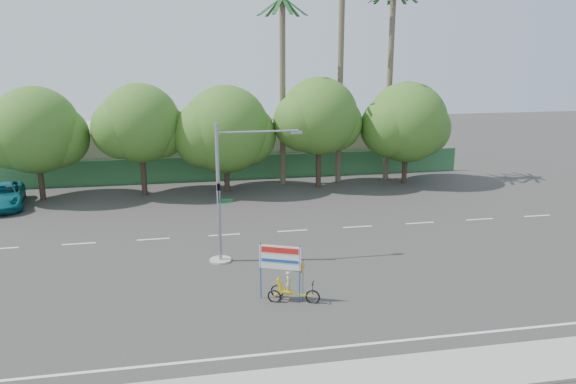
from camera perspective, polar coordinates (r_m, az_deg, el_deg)
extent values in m
plane|color=#33302D|center=(25.46, -0.50, -9.91)|extent=(120.00, 120.00, 0.00)
cube|color=#336B3D|center=(45.49, -5.33, 2.47)|extent=(38.00, 0.08, 2.00)
cube|color=#C4B49C|center=(49.88, -17.40, 4.11)|extent=(12.00, 8.00, 4.00)
cube|color=#C4B49C|center=(51.02, 3.16, 4.76)|extent=(14.00, 8.00, 3.60)
cylinder|color=#473828|center=(42.89, -23.83, 1.54)|extent=(0.40, 0.40, 3.52)
sphere|color=#2D5A1A|center=(42.34, -24.28, 5.76)|extent=(6.00, 6.00, 6.00)
sphere|color=#2D5A1A|center=(42.42, -22.34, 5.20)|extent=(4.32, 4.32, 4.32)
sphere|color=#2D5A1A|center=(42.48, -26.08, 5.15)|extent=(4.56, 4.56, 4.56)
cylinder|color=#473828|center=(41.81, -14.48, 2.18)|extent=(0.40, 0.40, 3.74)
sphere|color=#2D5A1A|center=(41.23, -14.78, 6.80)|extent=(5.60, 5.60, 5.60)
sphere|color=#2D5A1A|center=(41.54, -12.96, 6.14)|extent=(4.03, 4.03, 4.03)
sphere|color=#2D5A1A|center=(41.14, -16.53, 6.18)|extent=(4.26, 4.26, 4.26)
cylinder|color=#473828|center=(41.86, -6.25, 2.28)|extent=(0.40, 0.40, 3.30)
sphere|color=#2D5A1A|center=(41.33, -6.36, 6.34)|extent=(6.40, 6.40, 6.40)
sphere|color=#2D5A1A|center=(41.83, -4.40, 5.76)|extent=(4.61, 4.61, 4.61)
sphere|color=#2D5A1A|center=(41.04, -8.33, 5.80)|extent=(4.86, 4.86, 4.86)
cylinder|color=#473828|center=(42.89, 3.11, 3.04)|extent=(0.40, 0.40, 3.87)
sphere|color=#2D5A1A|center=(42.32, 3.18, 7.71)|extent=(5.80, 5.80, 5.80)
sphere|color=#2D5A1A|center=(43.02, 4.77, 6.97)|extent=(4.18, 4.18, 4.18)
sphere|color=#2D5A1A|center=(41.83, 1.51, 7.16)|extent=(4.41, 4.41, 4.41)
cylinder|color=#473828|center=(45.10, 11.79, 3.04)|extent=(0.40, 0.40, 3.43)
sphere|color=#2D5A1A|center=(44.59, 12.00, 6.97)|extent=(6.20, 6.20, 6.20)
sphere|color=#2D5A1A|center=(45.48, 13.46, 6.34)|extent=(4.46, 4.46, 4.46)
sphere|color=#2D5A1A|center=(43.88, 10.41, 6.51)|extent=(4.71, 4.71, 4.71)
cylinder|color=#70604C|center=(44.02, 5.35, 11.92)|extent=(0.44, 0.44, 17.00)
cylinder|color=#70604C|center=(45.34, 10.27, 10.56)|extent=(0.44, 0.44, 15.00)
cylinder|color=#70604C|center=(43.10, -0.55, 9.92)|extent=(0.44, 0.44, 14.00)
cube|color=#1C4C21|center=(43.21, 0.72, 18.35)|extent=(1.91, 0.28, 1.36)
cube|color=#1C4C21|center=(43.76, 0.26, 18.30)|extent=(1.65, 1.44, 1.36)
cube|color=#1C4C21|center=(43.98, -0.58, 18.28)|extent=(0.61, 1.93, 1.36)
cube|color=#1C4C21|center=(43.76, -1.41, 18.30)|extent=(1.20, 1.80, 1.36)
cube|color=#1C4C21|center=(43.21, -1.87, 18.34)|extent=(1.89, 0.92, 1.36)
cube|color=#1C4C21|center=(42.57, -1.73, 18.40)|extent=(1.89, 0.92, 1.36)
cube|color=#1C4C21|center=(42.15, -1.03, 18.44)|extent=(1.20, 1.80, 1.36)
cube|color=#1C4C21|center=(42.16, -0.11, 18.44)|extent=(0.61, 1.93, 1.36)
cube|color=#1C4C21|center=(42.58, 0.59, 18.40)|extent=(1.65, 1.44, 1.36)
cylinder|color=gray|center=(28.83, -6.86, -6.88)|extent=(1.10, 1.10, 0.10)
cylinder|color=gray|center=(27.75, -7.08, -0.24)|extent=(0.18, 0.18, 7.00)
cylinder|color=gray|center=(27.32, -3.07, 6.15)|extent=(4.00, 0.10, 0.10)
cube|color=gray|center=(27.65, 0.86, 6.06)|extent=(0.55, 0.20, 0.12)
imported|color=black|center=(27.51, -7.06, -0.16)|extent=(0.16, 0.20, 1.00)
cube|color=#14662D|center=(27.87, -6.34, -0.90)|extent=(0.70, 0.04, 0.18)
torus|color=black|center=(24.16, 2.52, -10.60)|extent=(0.62, 0.32, 0.64)
torus|color=black|center=(24.71, -1.09, -10.04)|extent=(0.58, 0.30, 0.60)
torus|color=black|center=(24.24, -1.40, -10.55)|extent=(0.58, 0.30, 0.60)
cube|color=yellow|center=(24.28, 0.63, -10.31)|extent=(1.50, 0.69, 0.06)
cube|color=yellow|center=(24.46, -1.24, -10.26)|extent=(0.28, 0.54, 0.05)
cube|color=yellow|center=(24.30, -0.26, -9.95)|extent=(0.59, 0.55, 0.06)
cube|color=yellow|center=(24.24, -0.85, -9.32)|extent=(0.36, 0.45, 0.51)
cylinder|color=black|center=(24.00, 2.54, -9.79)|extent=(0.04, 0.04, 0.52)
cube|color=black|center=(23.90, 2.54, -9.23)|extent=(0.20, 0.41, 0.04)
imported|color=#CCB284|center=(24.12, 0.07, -9.20)|extent=(0.37, 0.44, 1.02)
cylinder|color=blue|center=(24.22, -2.79, -7.97)|extent=(0.07, 0.07, 2.55)
cylinder|color=blue|center=(23.85, 1.20, -8.32)|extent=(0.07, 0.07, 2.55)
cube|color=white|center=(23.77, -0.82, -6.68)|extent=(1.67, 0.76, 1.04)
cube|color=red|center=(23.62, -0.84, -5.96)|extent=(1.48, 0.65, 0.25)
cube|color=blue|center=(23.79, -0.84, -7.03)|extent=(1.48, 0.65, 0.13)
cylinder|color=black|center=(23.94, 1.53, -8.98)|extent=(0.02, 0.02, 1.99)
cube|color=red|center=(23.76, 0.75, -7.55)|extent=(0.78, 0.35, 0.62)
imported|color=#106571|center=(42.32, -27.04, -0.34)|extent=(3.65, 6.05, 1.57)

